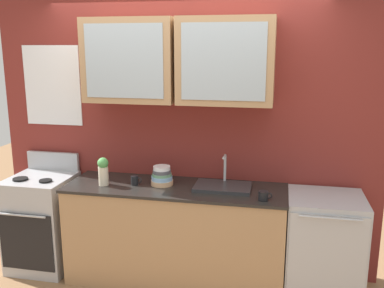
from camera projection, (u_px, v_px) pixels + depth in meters
The scene contains 10 objects.
ground_plane at pixel (176, 279), 3.98m from camera, with size 10.00×10.00×0.00m, color #936B47.
back_wall_unit at pixel (182, 113), 3.91m from camera, with size 3.61×0.48×2.59m.
counter at pixel (176, 234), 3.88m from camera, with size 1.95×0.62×0.90m.
stove_range at pixel (43, 221), 4.14m from camera, with size 0.57×0.62×1.08m.
sink_faucet at pixel (223, 186), 3.73m from camera, with size 0.49×0.32×0.28m.
bowl_stack at pixel (162, 176), 3.82m from camera, with size 0.20×0.20×0.17m.
vase at pixel (103, 171), 3.80m from camera, with size 0.10×0.10×0.25m.
cup_near_sink at pixel (264, 196), 3.43m from camera, with size 0.11×0.08×0.08m.
cup_near_bowls at pixel (135, 180), 3.82m from camera, with size 0.10×0.07×0.08m.
dishwasher at pixel (323, 248), 3.62m from camera, with size 0.62×0.61×0.90m.
Camera 1 is at (0.88, -3.49, 2.11)m, focal length 40.13 mm.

